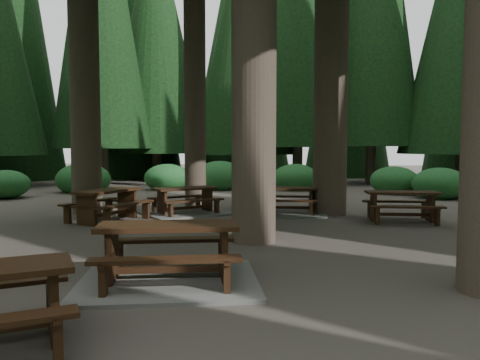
# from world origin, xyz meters

# --- Properties ---
(ground) EXTENTS (80.00, 80.00, 0.00)m
(ground) POSITION_xyz_m (0.00, 0.00, 0.00)
(ground) COLOR #4A433C
(ground) RESTS_ON ground
(picnic_table_a) EXTENTS (2.72, 2.42, 0.79)m
(picnic_table_a) POSITION_xyz_m (0.00, -2.69, 0.27)
(picnic_table_a) COLOR gray
(picnic_table_a) RESTS_ON ground
(picnic_table_b) EXTENTS (1.90, 2.13, 0.77)m
(picnic_table_b) POSITION_xyz_m (-2.99, 2.13, 0.51)
(picnic_table_b) COLOR #341A0F
(picnic_table_b) RESTS_ON ground
(picnic_table_c) EXTENTS (2.15, 1.80, 0.71)m
(picnic_table_c) POSITION_xyz_m (1.25, 4.07, 0.23)
(picnic_table_c) COLOR gray
(picnic_table_c) RESTS_ON ground
(picnic_table_d) EXTENTS (1.73, 1.42, 0.73)m
(picnic_table_d) POSITION_xyz_m (4.08, 3.13, 0.48)
(picnic_table_d) COLOR #341A0F
(picnic_table_d) RESTS_ON ground
(picnic_table_f) EXTENTS (2.75, 2.70, 0.72)m
(picnic_table_f) POSITION_xyz_m (-1.45, 3.60, 0.24)
(picnic_table_f) COLOR gray
(picnic_table_f) RESTS_ON ground
(shrub_ring) EXTENTS (23.86, 24.64, 1.49)m
(shrub_ring) POSITION_xyz_m (0.70, 0.75, 0.40)
(shrub_ring) COLOR #216031
(shrub_ring) RESTS_ON ground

